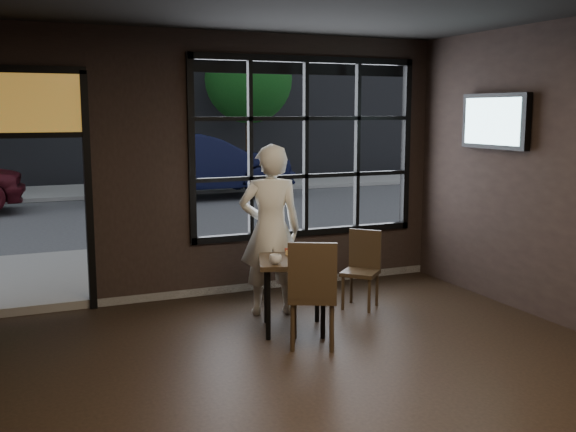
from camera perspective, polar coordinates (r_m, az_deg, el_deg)
name	(u,v)px	position (r m, az deg, el deg)	size (l,w,h in m)	color
floor	(352,407)	(5.44, 5.45, -15.81)	(6.00, 7.00, 0.02)	black
window_frame	(306,147)	(8.63, 1.50, 5.82)	(3.06, 0.12, 2.28)	black
stained_transom	(26,102)	(7.84, -21.28, 8.95)	(1.20, 0.06, 0.70)	orange
street_asphalt	(66,168)	(28.52, -18.31, 3.84)	(60.00, 41.00, 0.04)	#545456
cafe_table	(294,295)	(7.00, 0.48, -6.67)	(0.71, 0.71, 0.76)	#322517
chair_near	(313,292)	(6.54, 2.11, -6.48)	(0.46, 0.46, 1.06)	#322517
chair_window	(360,270)	(7.82, 6.15, -4.57)	(0.39, 0.39, 0.89)	#322517
man	(270,230)	(7.48, -1.50, -1.19)	(0.69, 0.46, 1.90)	silver
hotdog	(294,252)	(7.11, 0.55, -3.06)	(0.20, 0.08, 0.06)	tan
cup	(275,259)	(6.67, -1.07, -3.69)	(0.12, 0.12, 0.10)	silver
tv	(495,121)	(8.26, 17.12, 7.68)	(0.12, 1.10, 0.64)	black
navy_car	(197,164)	(17.62, -7.72, 4.37)	(1.69, 4.86, 1.60)	black
tree_right	(249,80)	(20.92, -3.35, 11.44)	(2.66, 2.66, 4.55)	#332114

